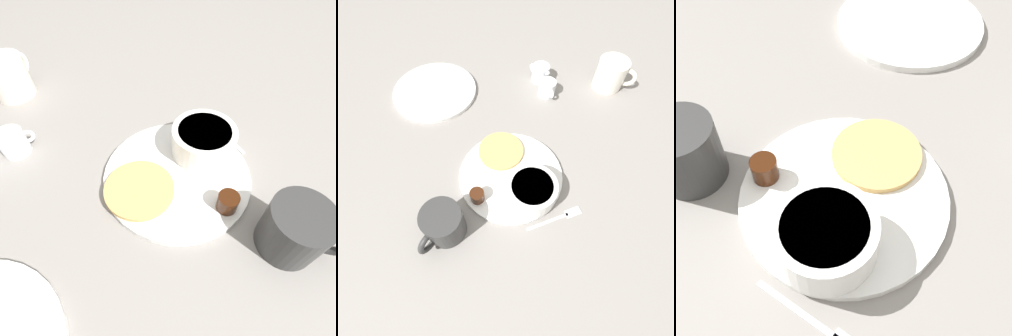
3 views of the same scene
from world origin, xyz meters
TOP-DOWN VIEW (x-y plane):
  - ground_plane at (0.00, 0.00)m, footprint 4.00×4.00m
  - plate at (0.00, 0.00)m, footprint 0.26×0.26m
  - pancake_stack at (0.07, -0.03)m, footprint 0.12×0.12m
  - bowl at (-0.08, 0.00)m, footprint 0.12×0.12m
  - syrup_cup at (0.00, 0.11)m, footprint 0.03×0.03m
  - butter_ramekin at (-0.10, 0.02)m, footprint 0.05×0.05m
  - coffee_mug at (-0.01, 0.21)m, footprint 0.09×0.12m
  - creamer_pitcher_near at (0.16, -0.28)m, footprint 0.07×0.05m
  - creamer_pitcher_far at (0.22, -0.31)m, footprint 0.08×0.06m
  - fork at (-0.16, -0.02)m, footprint 0.06×0.14m
  - second_mug at (0.06, -0.46)m, footprint 0.12×0.09m
  - far_plate at (0.39, -0.01)m, footprint 0.26×0.26m

SIDE VIEW (x-z plane):
  - ground_plane at x=0.00m, z-range 0.00..0.00m
  - fork at x=-0.16m, z-range 0.00..0.00m
  - far_plate at x=0.39m, z-range 0.00..0.01m
  - plate at x=0.00m, z-range 0.00..0.01m
  - pancake_stack at x=0.07m, z-range 0.01..0.02m
  - creamer_pitcher_near at x=0.16m, z-range 0.00..0.05m
  - creamer_pitcher_far at x=0.22m, z-range 0.00..0.05m
  - syrup_cup at x=0.00m, z-range 0.01..0.04m
  - butter_ramekin at x=-0.10m, z-range 0.01..0.05m
  - bowl at x=-0.08m, z-range 0.01..0.07m
  - coffee_mug at x=-0.01m, z-range 0.00..0.09m
  - second_mug at x=0.06m, z-range 0.00..0.09m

